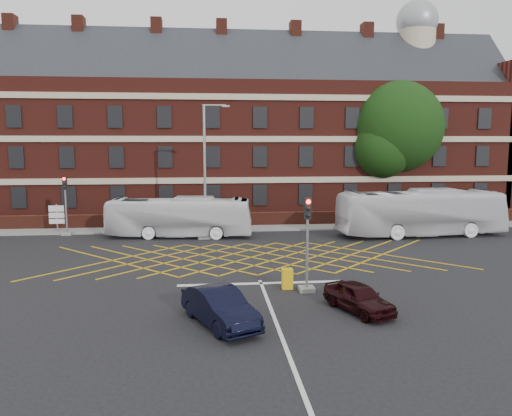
{
  "coord_description": "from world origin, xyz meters",
  "views": [
    {
      "loc": [
        -2.51,
        -26.61,
        6.75
      ],
      "look_at": [
        0.25,
        1.5,
        3.0
      ],
      "focal_mm": 35.0,
      "sensor_mm": 36.0,
      "label": 1
    }
  ],
  "objects": [
    {
      "name": "centre_line",
      "position": [
        0.0,
        -10.0,
        0.01
      ],
      "size": [
        0.15,
        14.0,
        0.02
      ],
      "primitive_type": "cube",
      "color": "silver",
      "rests_on": "ground"
    },
    {
      "name": "street_lamp",
      "position": [
        -2.61,
        8.2,
        3.23
      ],
      "size": [
        2.25,
        1.0,
        9.3
      ],
      "color": "slate",
      "rests_on": "ground"
    },
    {
      "name": "bus_left",
      "position": [
        -4.53,
        8.92,
        1.44
      ],
      "size": [
        10.52,
        3.5,
        2.87
      ],
      "primitive_type": "imported",
      "rotation": [
        0.0,
        0.0,
        1.46
      ],
      "color": "white",
      "rests_on": "ground"
    },
    {
      "name": "victorian_building",
      "position": [
        0.25,
        22.0,
        7.84
      ],
      "size": [
        51.0,
        12.17,
        20.4
      ],
      "color": "#531C15",
      "rests_on": "ground"
    },
    {
      "name": "direction_signs",
      "position": [
        -13.57,
        10.89,
        1.38
      ],
      "size": [
        1.1,
        0.16,
        2.2
      ],
      "color": "gray",
      "rests_on": "ground"
    },
    {
      "name": "traffic_light_far",
      "position": [
        -12.76,
        10.45,
        1.76
      ],
      "size": [
        0.7,
        0.7,
        4.27
      ],
      "color": "slate",
      "rests_on": "ground"
    },
    {
      "name": "stop_line",
      "position": [
        0.0,
        -3.5,
        0.01
      ],
      "size": [
        8.0,
        0.3,
        0.02
      ],
      "primitive_type": "cube",
      "color": "silver",
      "rests_on": "ground"
    },
    {
      "name": "deciduous_tree",
      "position": [
        14.34,
        16.98,
        7.51
      ],
      "size": [
        8.27,
        8.21,
        12.19
      ],
      "color": "black",
      "rests_on": "ground"
    },
    {
      "name": "boundary_wall",
      "position": [
        0.0,
        13.0,
        0.55
      ],
      "size": [
        56.0,
        0.5,
        1.1
      ],
      "primitive_type": "cube",
      "color": "#531F16",
      "rests_on": "ground"
    },
    {
      "name": "far_pavement",
      "position": [
        0.0,
        12.0,
        0.06
      ],
      "size": [
        60.0,
        3.0,
        0.12
      ],
      "primitive_type": "cube",
      "color": "slate",
      "rests_on": "ground"
    },
    {
      "name": "ground",
      "position": [
        0.0,
        0.0,
        0.0
      ],
      "size": [
        120.0,
        120.0,
        0.0
      ],
      "primitive_type": "plane",
      "color": "black",
      "rests_on": "ground"
    },
    {
      "name": "bus_right",
      "position": [
        12.8,
        7.65,
        1.69
      ],
      "size": [
        12.27,
        3.57,
        3.38
      ],
      "primitive_type": "imported",
      "rotation": [
        0.0,
        0.0,
        1.63
      ],
      "color": "silver",
      "rests_on": "ground"
    },
    {
      "name": "traffic_light_near",
      "position": [
        1.94,
        -4.94,
        1.76
      ],
      "size": [
        0.7,
        0.7,
        4.27
      ],
      "color": "slate",
      "rests_on": "ground"
    },
    {
      "name": "car_navy",
      "position": [
        -2.11,
        -8.75,
        0.68
      ],
      "size": [
        3.05,
        4.37,
        1.36
      ],
      "primitive_type": "imported",
      "rotation": [
        0.0,
        0.0,
        0.43
      ],
      "color": "black",
      "rests_on": "ground"
    },
    {
      "name": "utility_cabinet",
      "position": [
        1.12,
        -4.45,
        0.47
      ],
      "size": [
        0.49,
        0.39,
        0.95
      ],
      "primitive_type": "cube",
      "color": "#E1A70D",
      "rests_on": "ground"
    },
    {
      "name": "box_junction_hatching",
      "position": [
        0.0,
        2.0,
        0.01
      ],
      "size": [
        8.22,
        8.22,
        0.02
      ],
      "primitive_type": "cube",
      "rotation": [
        0.0,
        0.0,
        0.79
      ],
      "color": "#CC990C",
      "rests_on": "ground"
    },
    {
      "name": "car_maroon",
      "position": [
        3.47,
        -7.82,
        0.58
      ],
      "size": [
        2.54,
        3.69,
        1.17
      ],
      "primitive_type": "imported",
      "rotation": [
        0.0,
        0.0,
        0.38
      ],
      "color": "black",
      "rests_on": "ground"
    }
  ]
}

